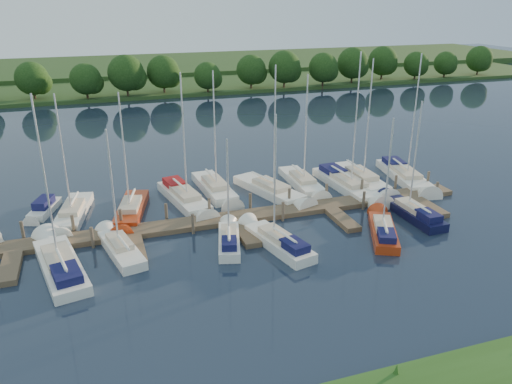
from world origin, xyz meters
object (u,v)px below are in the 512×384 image
object	(u,v)px
sailboat_n_5	(216,190)
sailboat_s_2	(229,241)
dock	(237,221)
motorboat	(44,209)

from	to	relation	value
sailboat_n_5	sailboat_s_2	world-z (taller)	sailboat_n_5
dock	sailboat_n_5	distance (m)	6.87
dock	motorboat	world-z (taller)	motorboat
dock	motorboat	distance (m)	16.06
sailboat_s_2	sailboat_n_5	bearing A→B (deg)	96.04
dock	sailboat_n_5	size ratio (longest dim) A/B	3.51
dock	sailboat_s_2	distance (m)	3.56
sailboat_n_5	sailboat_s_2	bearing A→B (deg)	77.28
motorboat	sailboat_n_5	world-z (taller)	sailboat_n_5
dock	sailboat_n_5	xyz separation A→B (m)	(-0.01, 6.87, 0.08)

